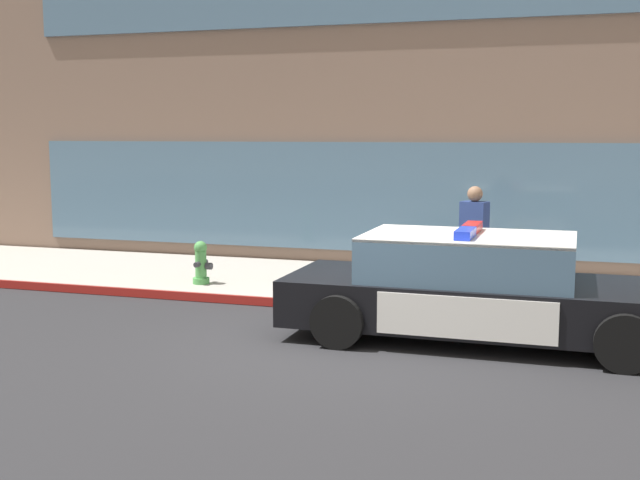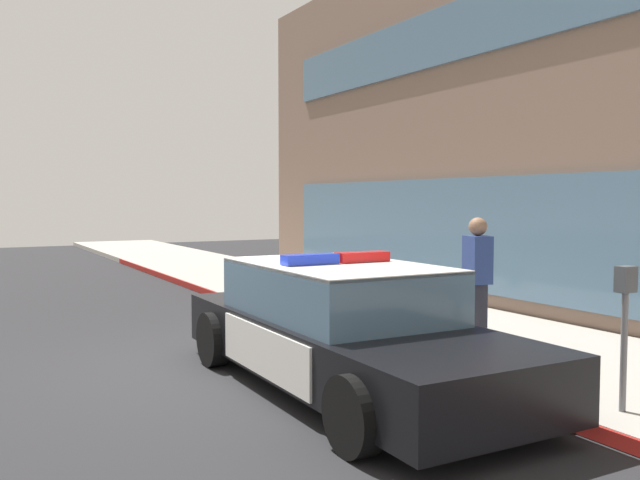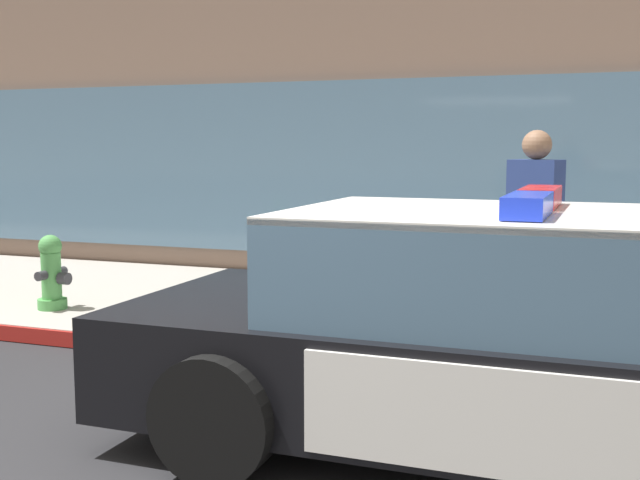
# 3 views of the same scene
# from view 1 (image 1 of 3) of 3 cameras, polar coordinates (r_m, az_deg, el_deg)

# --- Properties ---
(ground) EXTENTS (48.00, 48.00, 0.00)m
(ground) POSITION_cam_1_polar(r_m,az_deg,el_deg) (10.41, 1.21, -7.35)
(ground) COLOR #262628
(sidewalk) EXTENTS (48.00, 3.55, 0.15)m
(sidewalk) POSITION_cam_1_polar(r_m,az_deg,el_deg) (13.78, 5.40, -3.33)
(sidewalk) COLOR #A39E93
(sidewalk) RESTS_ON ground
(curb_red_paint) EXTENTS (28.80, 0.04, 0.14)m
(curb_red_paint) POSITION_cam_1_polar(r_m,az_deg,el_deg) (12.08, 3.61, -4.88)
(curb_red_paint) COLOR maroon
(curb_red_paint) RESTS_ON ground
(storefront_building) EXTENTS (21.25, 11.27, 7.30)m
(storefront_building) POSITION_cam_1_polar(r_m,az_deg,el_deg) (20.76, 12.22, 10.12)
(storefront_building) COLOR #7A6051
(storefront_building) RESTS_ON ground
(police_cruiser) EXTENTS (5.11, 2.12, 1.49)m
(police_cruiser) POSITION_cam_1_polar(r_m,az_deg,el_deg) (10.63, 11.16, -3.41)
(police_cruiser) COLOR black
(police_cruiser) RESTS_ON ground
(fire_hydrant) EXTENTS (0.34, 0.39, 0.73)m
(fire_hydrant) POSITION_cam_1_polar(r_m,az_deg,el_deg) (13.71, -8.41, -1.63)
(fire_hydrant) COLOR #4C994C
(fire_hydrant) RESTS_ON sidewalk
(pedestrian_on_sidewalk) EXTENTS (0.46, 0.37, 1.71)m
(pedestrian_on_sidewalk) POSITION_cam_1_polar(r_m,az_deg,el_deg) (12.82, 10.83, -0.01)
(pedestrian_on_sidewalk) COLOR #23232D
(pedestrian_on_sidewalk) RESTS_ON sidewalk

